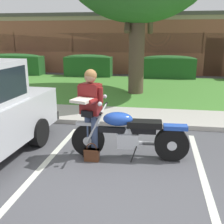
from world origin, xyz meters
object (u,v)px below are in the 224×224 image
Objects in this scene: motorcycle at (134,134)px; hedge_center_right at (168,67)px; handbag at (92,154)px; hedge_left at (15,64)px; brick_building at (140,42)px; hedge_center_left at (88,65)px; rider_person at (90,107)px.

motorcycle is 10.05m from hedge_center_right.
hedge_center_right reaches higher than handbag.
brick_building is at bearing 38.22° from hedge_left.
hedge_center_left is at bearing 104.17° from handbag.
brick_building is (6.85, 5.40, 1.11)m from hedge_left.
hedge_center_left is (-2.53, 10.06, -0.36)m from rider_person.
hedge_left is (-6.90, 10.06, -0.36)m from rider_person.
hedge_left is (-6.96, 10.25, 0.51)m from handbag.
hedge_center_left is at bearing 0.00° from hedge_left.
hedge_center_right is at bearing 80.15° from handbag.
motorcycle is 15.47m from brick_building.
hedge_center_right is at bearing 84.22° from motorcycle.
rider_person is at bearing -100.34° from hedge_center_right.
handbag is (-0.77, -0.26, -0.34)m from motorcycle.
brick_building is (-0.05, 15.45, 0.76)m from rider_person.
handbag is at bearing -75.83° from hedge_center_left.
handbag is at bearing -161.39° from motorcycle.
motorcycle is 12.63m from hedge_left.
handbag is 0.14× the size of hedge_center_left.
rider_person is at bearing -75.86° from hedge_center_left.
hedge_center_left is at bearing 180.00° from hedge_center_right.
brick_building reaches higher than hedge_center_right.
hedge_center_right is 5.82m from brick_building.
brick_building is at bearing 109.27° from hedge_center_right.
hedge_center_left is (4.37, 0.00, 0.00)m from hedge_left.
hedge_center_left is at bearing 108.57° from motorcycle.
hedge_left is 8.79m from brick_building.
hedge_left is 1.27× the size of hedge_center_left.
handbag is at bearing -99.85° from hedge_center_right.
motorcycle is 1.32× the size of rider_person.
hedge_center_left is (-3.36, 9.99, 0.17)m from motorcycle.
hedge_center_left is 0.93× the size of hedge_center_right.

